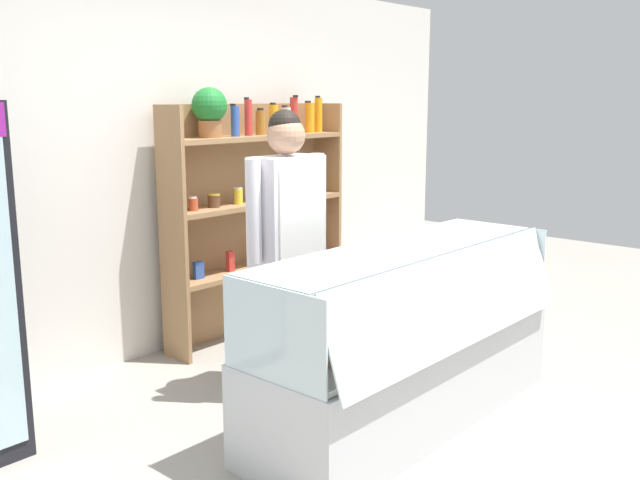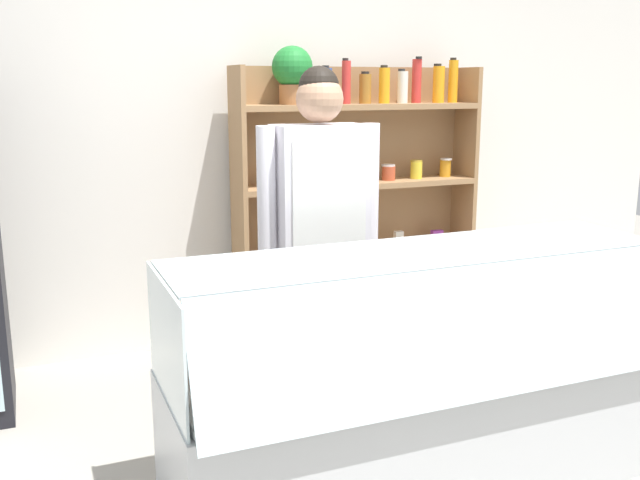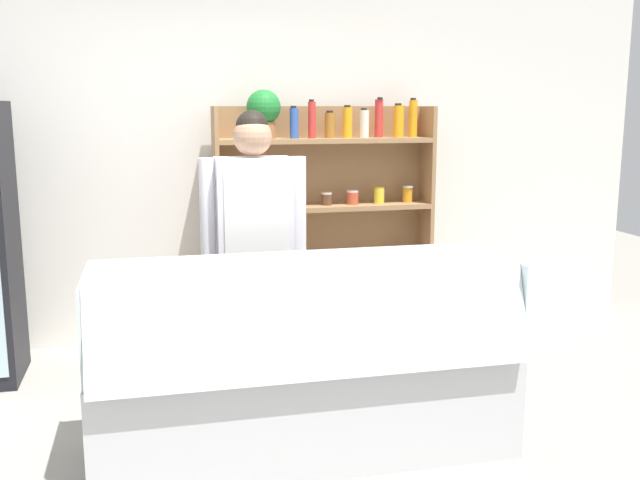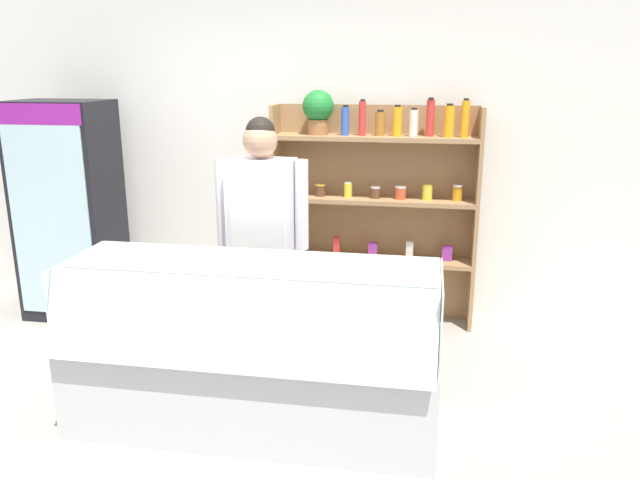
% 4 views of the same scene
% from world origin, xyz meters
% --- Properties ---
extents(ground_plane, '(12.00, 12.00, 0.00)m').
position_xyz_m(ground_plane, '(0.00, 0.00, 0.00)').
color(ground_plane, gray).
extents(back_wall, '(6.80, 0.10, 2.70)m').
position_xyz_m(back_wall, '(0.00, 2.01, 1.35)').
color(back_wall, white).
rests_on(back_wall, ground).
extents(shelving_unit, '(1.64, 0.29, 1.89)m').
position_xyz_m(shelving_unit, '(0.68, 1.76, 1.06)').
color(shelving_unit, '#9E754C').
rests_on(shelving_unit, ground).
extents(deli_display_case, '(2.12, 0.75, 1.01)m').
position_xyz_m(deli_display_case, '(0.18, -0.04, 0.31)').
color(deli_display_case, silver).
rests_on(deli_display_case, ground).
extents(shop_clerk, '(0.64, 0.25, 1.75)m').
position_xyz_m(shop_clerk, '(0.04, 0.76, 1.05)').
color(shop_clerk, '#383D51').
rests_on(shop_clerk, ground).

